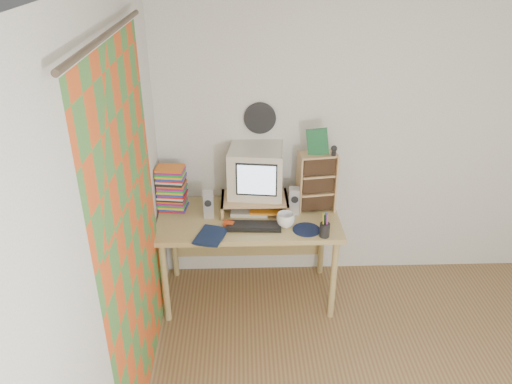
{
  "coord_description": "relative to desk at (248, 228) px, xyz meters",
  "views": [
    {
      "loc": [
        -1.07,
        -1.96,
        2.69
      ],
      "look_at": [
        -0.97,
        1.33,
        0.99
      ],
      "focal_mm": 35.0,
      "sensor_mm": 36.0,
      "label": 1
    }
  ],
  "objects": [
    {
      "name": "webcam",
      "position": [
        0.64,
        0.02,
        0.65
      ],
      "size": [
        0.05,
        0.05,
        0.08
      ],
      "primitive_type": null,
      "rotation": [
        0.0,
        0.0,
        0.14
      ],
      "color": "black",
      "rests_on": "cd_rack"
    },
    {
      "name": "papers",
      "position": [
        0.06,
        0.02,
        0.15
      ],
      "size": [
        0.3,
        0.23,
        0.04
      ],
      "primitive_type": null,
      "rotation": [
        0.0,
        0.0,
        -0.08
      ],
      "color": "silver",
      "rests_on": "desk"
    },
    {
      "name": "back_wall",
      "position": [
        1.03,
        0.31,
        0.63
      ],
      "size": [
        3.5,
        0.0,
        3.5
      ],
      "primitive_type": "plane",
      "rotation": [
        1.57,
        0.0,
        0.0
      ],
      "color": "white",
      "rests_on": "floor"
    },
    {
      "name": "desk",
      "position": [
        0.0,
        0.0,
        0.0
      ],
      "size": [
        1.4,
        0.7,
        0.75
      ],
      "color": "tan",
      "rests_on": "floor"
    },
    {
      "name": "monitor_riser",
      "position": [
        0.05,
        0.04,
        0.23
      ],
      "size": [
        0.52,
        0.3,
        0.12
      ],
      "color": "tan",
      "rests_on": "desk"
    },
    {
      "name": "speaker_left",
      "position": [
        -0.31,
        -0.04,
        0.24
      ],
      "size": [
        0.08,
        0.08,
        0.21
      ],
      "primitive_type": "cube",
      "rotation": [
        0.0,
        0.0,
        0.06
      ],
      "color": "#BBBABF",
      "rests_on": "desk"
    },
    {
      "name": "red_box",
      "position": [
        -0.15,
        -0.2,
        0.15
      ],
      "size": [
        0.09,
        0.07,
        0.04
      ],
      "primitive_type": "cube",
      "rotation": [
        0.0,
        0.0,
        -0.33
      ],
      "color": "#CF4016",
      "rests_on": "desk"
    },
    {
      "name": "mug",
      "position": [
        0.28,
        -0.21,
        0.19
      ],
      "size": [
        0.17,
        0.17,
        0.11
      ],
      "primitive_type": "imported",
      "rotation": [
        0.0,
        0.0,
        0.26
      ],
      "color": "white",
      "rests_on": "desk"
    },
    {
      "name": "keyboard",
      "position": [
        0.04,
        -0.23,
        0.15
      ],
      "size": [
        0.41,
        0.16,
        0.03
      ],
      "primitive_type": "cube",
      "rotation": [
        0.0,
        0.0,
        -0.05
      ],
      "color": "black",
      "rests_on": "desk"
    },
    {
      "name": "pen_cup",
      "position": [
        0.54,
        -0.36,
        0.21
      ],
      "size": [
        0.08,
        0.08,
        0.15
      ],
      "primitive_type": null,
      "rotation": [
        0.0,
        0.0,
        0.09
      ],
      "color": "black",
      "rests_on": "desk"
    },
    {
      "name": "mousepad",
      "position": [
        0.43,
        -0.27,
        0.14
      ],
      "size": [
        0.21,
        0.21,
        0.0
      ],
      "primitive_type": "cylinder",
      "rotation": [
        0.0,
        0.0,
        0.01
      ],
      "color": "#0F1634",
      "rests_on": "desk"
    },
    {
      "name": "speaker_right",
      "position": [
        0.36,
        -0.01,
        0.24
      ],
      "size": [
        0.09,
        0.09,
        0.22
      ],
      "primitive_type": "cube",
      "rotation": [
        0.0,
        0.0,
        -0.08
      ],
      "color": "#BBBABF",
      "rests_on": "desk"
    },
    {
      "name": "crt_monitor",
      "position": [
        0.06,
        0.09,
        0.44
      ],
      "size": [
        0.45,
        0.45,
        0.38
      ],
      "primitive_type": "cube",
      "rotation": [
        0.0,
        0.0,
        -0.13
      ],
      "color": "beige",
      "rests_on": "monitor_riser"
    },
    {
      "name": "wall_disc",
      "position": [
        0.1,
        0.29,
        0.81
      ],
      "size": [
        0.25,
        0.02,
        0.25
      ],
      "primitive_type": "cylinder",
      "rotation": [
        1.57,
        0.0,
        0.0
      ],
      "color": "black",
      "rests_on": "back_wall"
    },
    {
      "name": "dvd_stack",
      "position": [
        -0.59,
        0.08,
        0.28
      ],
      "size": [
        0.23,
        0.17,
        0.3
      ],
      "primitive_type": null,
      "rotation": [
        0.0,
        0.0,
        -0.13
      ],
      "color": "brown",
      "rests_on": "desk"
    },
    {
      "name": "diary",
      "position": [
        -0.37,
        -0.32,
        0.16
      ],
      "size": [
        0.28,
        0.24,
        0.05
      ],
      "primitive_type": "imported",
      "rotation": [
        0.0,
        0.0,
        -0.31
      ],
      "color": "#101D3D",
      "rests_on": "desk"
    },
    {
      "name": "cd_rack",
      "position": [
        0.53,
        0.06,
        0.37
      ],
      "size": [
        0.3,
        0.19,
        0.47
      ],
      "primitive_type": "cube",
      "rotation": [
        0.0,
        0.0,
        0.14
      ],
      "color": "tan",
      "rests_on": "desk"
    },
    {
      "name": "left_wall",
      "position": [
        -0.72,
        -1.44,
        0.63
      ],
      "size": [
        0.0,
        3.5,
        3.5
      ],
      "primitive_type": "plane",
      "rotation": [
        1.57,
        0.0,
        1.57
      ],
      "color": "white",
      "rests_on": "floor"
    },
    {
      "name": "curtain",
      "position": [
        -0.68,
        -0.96,
        0.53
      ],
      "size": [
        0.0,
        2.2,
        2.2
      ],
      "primitive_type": "plane",
      "rotation": [
        1.57,
        0.0,
        1.57
      ],
      "color": "#D6511E",
      "rests_on": "left_wall"
    },
    {
      "name": "game_box",
      "position": [
        0.52,
        0.04,
        0.71
      ],
      "size": [
        0.16,
        0.06,
        0.2
      ],
      "primitive_type": "cube",
      "rotation": [
        0.0,
        0.0,
        -0.15
      ],
      "color": "#195A31",
      "rests_on": "cd_rack"
    }
  ]
}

